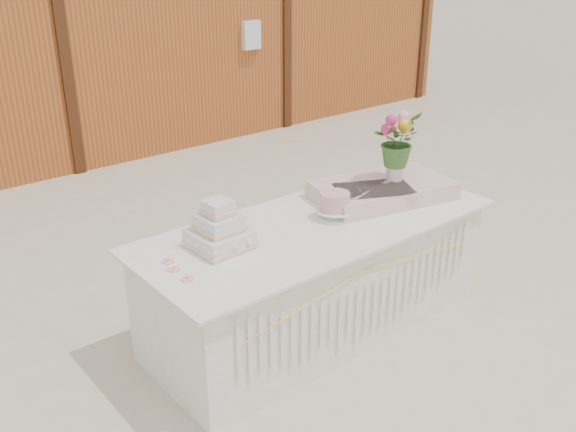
# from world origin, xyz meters

# --- Properties ---
(ground) EXTENTS (80.00, 80.00, 0.00)m
(ground) POSITION_xyz_m (0.00, 0.00, 0.00)
(ground) COLOR beige
(ground) RESTS_ON ground
(cake_table) EXTENTS (2.40, 1.00, 0.77)m
(cake_table) POSITION_xyz_m (0.00, -0.00, 0.39)
(cake_table) COLOR white
(cake_table) RESTS_ON ground
(wedding_cake) EXTENTS (0.34, 0.34, 0.29)m
(wedding_cake) POSITION_xyz_m (-0.67, 0.11, 0.87)
(wedding_cake) COLOR silver
(wedding_cake) RESTS_ON cake_table
(pink_cake_stand) EXTENTS (0.25, 0.25, 0.18)m
(pink_cake_stand) POSITION_xyz_m (0.14, -0.01, 0.87)
(pink_cake_stand) COLOR white
(pink_cake_stand) RESTS_ON cake_table
(satin_runner) EXTENTS (1.03, 0.74, 0.12)m
(satin_runner) POSITION_xyz_m (0.63, 0.04, 0.83)
(satin_runner) COLOR beige
(satin_runner) RESTS_ON cake_table
(flower_vase) EXTENTS (0.11, 0.11, 0.15)m
(flower_vase) POSITION_xyz_m (0.73, 0.03, 0.96)
(flower_vase) COLOR #B6B6BB
(flower_vase) RESTS_ON satin_runner
(bouquet) EXTENTS (0.41, 0.38, 0.36)m
(bouquet) POSITION_xyz_m (0.73, 0.03, 1.22)
(bouquet) COLOR #325E25
(bouquet) RESTS_ON flower_vase
(loose_flowers) EXTENTS (0.15, 0.35, 0.02)m
(loose_flowers) POSITION_xyz_m (-0.99, 0.01, 0.78)
(loose_flowers) COLOR pink
(loose_flowers) RESTS_ON cake_table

